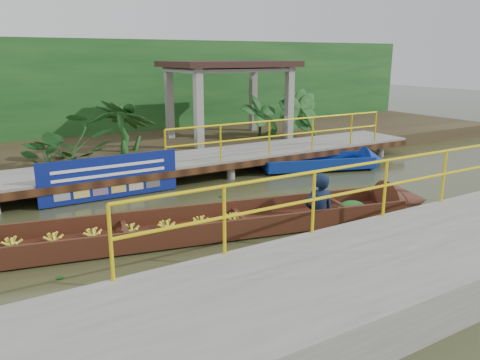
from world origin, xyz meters
TOP-DOWN VIEW (x-y plane):
  - ground at (0.00, 0.00)m, footprint 80.00×80.00m
  - land_strip at (0.00, 7.50)m, footprint 30.00×8.00m
  - far_dock at (0.02, 3.43)m, footprint 16.00×2.06m
  - near_dock at (1.00, -4.20)m, footprint 18.00×2.40m
  - pavilion at (3.00, 6.30)m, footprint 4.40×3.00m
  - foliage_backdrop at (0.00, 10.00)m, footprint 30.00×0.80m
  - vendor_boat at (-1.65, -0.71)m, footprint 11.32×3.43m
  - moored_blue_boat at (4.71, 1.99)m, footprint 4.06×2.20m
  - blue_banner at (-2.46, 2.48)m, footprint 3.36×0.04m
  - tropical_plants at (-1.22, 5.30)m, footprint 14.08×1.08m

SIDE VIEW (x-z plane):
  - ground at x=0.00m, z-range 0.00..0.00m
  - moored_blue_boat at x=4.71m, z-range -0.30..0.64m
  - land_strip at x=0.00m, z-range 0.00..0.45m
  - vendor_boat at x=-1.65m, z-range -0.92..1.42m
  - near_dock at x=1.00m, z-range -0.56..1.16m
  - far_dock at x=0.02m, z-range -0.35..1.30m
  - blue_banner at x=-2.46m, z-range 0.03..1.08m
  - tropical_plants at x=-1.22m, z-range 0.45..1.80m
  - foliage_backdrop at x=0.00m, z-range 0.00..4.00m
  - pavilion at x=3.00m, z-range 1.32..4.32m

